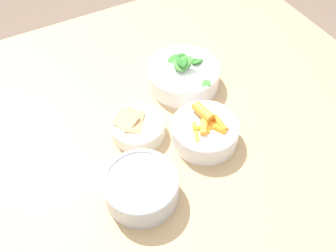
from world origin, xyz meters
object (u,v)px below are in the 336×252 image
at_px(bowl_greens, 183,74).
at_px(bowl_beans_hotdog, 141,188).
at_px(bowl_cookies, 137,127).
at_px(bowl_carrots, 205,131).

bearing_deg(bowl_greens, bowl_beans_hotdog, 46.01).
xyz_separation_m(bowl_beans_hotdog, bowl_cookies, (-0.06, -0.15, -0.01)).
distance_m(bowl_carrots, bowl_greens, 0.19).
relative_size(bowl_carrots, bowl_cookies, 1.21).
xyz_separation_m(bowl_greens, bowl_cookies, (0.17, 0.09, -0.01)).
distance_m(bowl_carrots, bowl_cookies, 0.16).
bearing_deg(bowl_carrots, bowl_cookies, -35.20).
height_order(bowl_greens, bowl_beans_hotdog, bowl_greens).
xyz_separation_m(bowl_carrots, bowl_cookies, (0.13, -0.09, -0.01)).
xyz_separation_m(bowl_greens, bowl_beans_hotdog, (0.24, 0.25, -0.00)).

